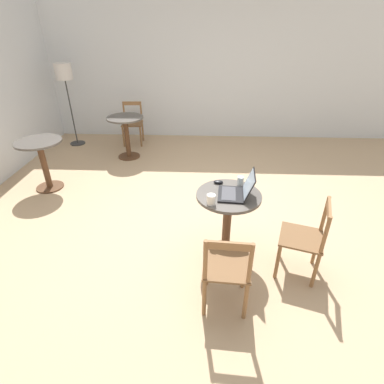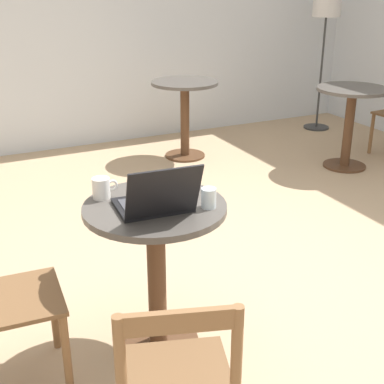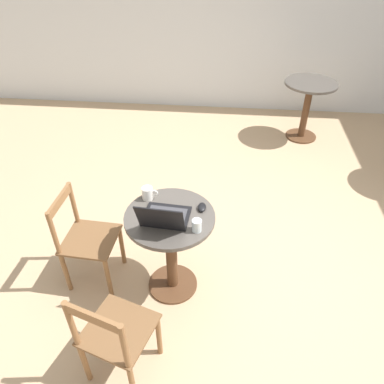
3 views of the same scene
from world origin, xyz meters
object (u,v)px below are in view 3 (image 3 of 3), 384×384
(cafe_table_far, at_px, (308,99))
(mouse, at_px, (202,207))
(chair_near_front, at_px, (115,336))
(laptop, at_px, (165,217))
(cafe_table_near, at_px, (171,238))
(mug, at_px, (148,193))
(chair_near_left, at_px, (86,239))
(drinking_glass, at_px, (197,225))

(cafe_table_far, xyz_separation_m, mouse, (-1.16, -2.52, 0.24))
(chair_near_front, distance_m, laptop, 0.81)
(cafe_table_near, xyz_separation_m, mug, (-0.19, 0.18, 0.27))
(chair_near_left, distance_m, mouse, 0.97)
(cafe_table_near, relative_size, chair_near_front, 0.92)
(chair_near_front, relative_size, mouse, 8.21)
(chair_near_front, distance_m, drinking_glass, 0.85)
(cafe_table_near, distance_m, cafe_table_far, 2.96)
(chair_near_front, bearing_deg, cafe_table_near, 72.18)
(cafe_table_near, distance_m, mug, 0.37)
(cafe_table_far, height_order, laptop, laptop)
(mouse, bearing_deg, mug, 168.68)
(mug, bearing_deg, mouse, -11.32)
(laptop, xyz_separation_m, mouse, (0.24, 0.17, -0.03))
(chair_near_left, xyz_separation_m, laptop, (0.66, -0.11, 0.39))
(mouse, relative_size, drinking_glass, 1.12)
(chair_near_left, height_order, laptop, laptop)
(mug, bearing_deg, chair_near_left, -164.72)
(cafe_table_far, height_order, mouse, mouse)
(chair_near_front, xyz_separation_m, mug, (0.05, 0.92, 0.39))
(cafe_table_far, xyz_separation_m, chair_near_left, (-2.06, -2.57, -0.12))
(mug, bearing_deg, cafe_table_far, 57.29)
(chair_near_left, bearing_deg, cafe_table_near, -3.59)
(cafe_table_near, relative_size, drinking_glass, 8.47)
(cafe_table_near, relative_size, chair_near_left, 0.92)
(chair_near_front, bearing_deg, cafe_table_far, 64.27)
(laptop, bearing_deg, chair_near_front, -107.84)
(laptop, bearing_deg, cafe_table_near, 72.37)
(laptop, bearing_deg, mug, 123.53)
(mug, bearing_deg, drinking_glass, -38.34)
(cafe_table_far, relative_size, mug, 6.28)
(chair_near_left, bearing_deg, chair_near_front, -60.52)
(cafe_table_near, bearing_deg, mouse, 23.68)
(chair_near_left, relative_size, drinking_glass, 9.19)
(drinking_glass, bearing_deg, cafe_table_near, 147.53)
(chair_near_front, bearing_deg, drinking_glass, 54.21)
(chair_near_front, relative_size, laptop, 2.29)
(mouse, xyz_separation_m, drinking_glass, (-0.02, -0.23, 0.03))
(laptop, relative_size, drinking_glass, 4.02)
(cafe_table_far, distance_m, mouse, 2.78)
(chair_near_front, bearing_deg, mug, 86.73)
(cafe_table_near, height_order, mouse, mouse)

